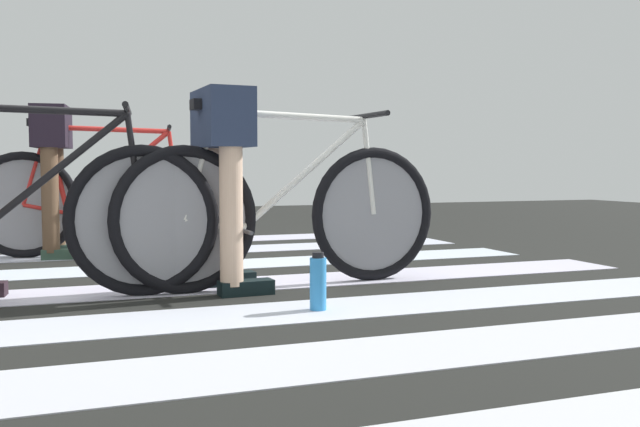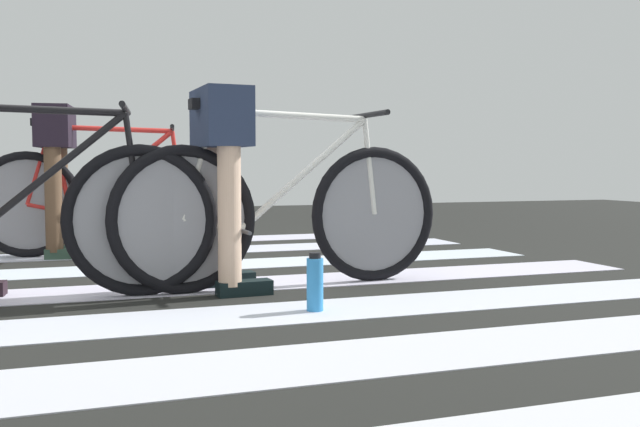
{
  "view_description": "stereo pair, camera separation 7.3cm",
  "coord_description": "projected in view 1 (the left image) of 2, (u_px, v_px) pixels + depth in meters",
  "views": [
    {
      "loc": [
        -0.44,
        -3.73,
        0.63
      ],
      "look_at": [
        0.82,
        -0.32,
        0.39
      ],
      "focal_mm": 39.4,
      "sensor_mm": 36.0,
      "label": 1
    },
    {
      "loc": [
        -0.37,
        -3.73,
        0.63
      ],
      "look_at": [
        0.82,
        -0.32,
        0.39
      ],
      "focal_mm": 39.4,
      "sensor_mm": 36.0,
      "label": 2
    }
  ],
  "objects": [
    {
      "name": "bicycle_2_of_3",
      "position": [
        25.0,
        217.0,
        3.18
      ],
      "size": [
        1.73,
        0.52,
        0.93
      ],
      "rotation": [
        0.0,
        0.0,
        -0.12
      ],
      "color": "black",
      "rests_on": "ground"
    },
    {
      "name": "cyclist_3_of_3",
      "position": [
        53.0,
        160.0,
        4.72
      ],
      "size": [
        0.36,
        0.43,
        1.02
      ],
      "rotation": [
        0.0,
        0.0,
        -0.13
      ],
      "color": "brown",
      "rests_on": "ground"
    },
    {
      "name": "crosswalk_markings",
      "position": [
        163.0,
        289.0,
        3.51
      ],
      "size": [
        5.4,
        5.0,
        0.0
      ],
      "color": "silver",
      "rests_on": "ground"
    },
    {
      "name": "bicycle_3_of_3",
      "position": [
        102.0,
        200.0,
        4.8
      ],
      "size": [
        1.73,
        0.52,
        0.93
      ],
      "rotation": [
        0.0,
        0.0,
        -0.13
      ],
      "color": "black",
      "rests_on": "ground"
    },
    {
      "name": "ground",
      "position": [
        154.0,
        285.0,
        3.69
      ],
      "size": [
        18.0,
        14.0,
        0.02
      ],
      "color": "black"
    },
    {
      "name": "bicycle_1_of_3",
      "position": [
        284.0,
        211.0,
        3.55
      ],
      "size": [
        1.74,
        0.52,
        0.93
      ],
      "rotation": [
        0.0,
        0.0,
        0.06
      ],
      "color": "black",
      "rests_on": "ground"
    },
    {
      "name": "cyclist_1_of_3",
      "position": [
        224.0,
        161.0,
        3.41
      ],
      "size": [
        0.33,
        0.42,
        0.98
      ],
      "rotation": [
        0.0,
        0.0,
        0.06
      ],
      "color": "beige",
      "rests_on": "ground"
    },
    {
      "name": "water_bottle",
      "position": [
        318.0,
        283.0,
        2.97
      ],
      "size": [
        0.07,
        0.07,
        0.25
      ],
      "color": "#3390DE",
      "rests_on": "ground"
    }
  ]
}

